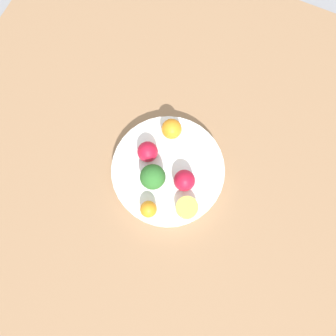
{
  "coord_description": "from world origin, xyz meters",
  "views": [
    {
      "loc": [
        -0.07,
        0.17,
        0.79
      ],
      "look_at": [
        0.0,
        0.0,
        0.06
      ],
      "focal_mm": 35.0,
      "sensor_mm": 36.0,
      "label": 1
    }
  ],
  "objects": [
    {
      "name": "apple_green",
      "position": [
        -0.05,
        0.01,
        0.08
      ],
      "size": [
        0.05,
        0.05,
        0.05
      ],
      "color": "#B7142D",
      "rests_on": "bowl"
    },
    {
      "name": "bowl",
      "position": [
        0.0,
        0.0,
        0.04
      ],
      "size": [
        0.26,
        0.26,
        0.03
      ],
      "color": "white",
      "rests_on": "table_surface"
    },
    {
      "name": "orange_back",
      "position": [
        0.0,
        0.1,
        0.07
      ],
      "size": [
        0.04,
        0.04,
        0.04
      ],
      "color": "orange",
      "rests_on": "bowl"
    },
    {
      "name": "table_surface",
      "position": [
        0.0,
        0.0,
        0.01
      ],
      "size": [
        1.2,
        1.2,
        0.02
      ],
      "color": "#936D4C",
      "rests_on": "ground_plane"
    },
    {
      "name": "ground_plane",
      "position": [
        0.0,
        0.0,
        0.0
      ],
      "size": [
        6.0,
        6.0,
        0.0
      ],
      "primitive_type": "plane",
      "color": "gray"
    },
    {
      "name": "broccoli",
      "position": [
        0.02,
        0.04,
        0.09
      ],
      "size": [
        0.06,
        0.06,
        0.07
      ],
      "color": "#99C17A",
      "rests_on": "bowl"
    },
    {
      "name": "apple_red",
      "position": [
        0.06,
        -0.01,
        0.08
      ],
      "size": [
        0.05,
        0.05,
        0.05
      ],
      "color": "#B7142D",
      "rests_on": "bowl"
    },
    {
      "name": "orange_front",
      "position": [
        0.03,
        -0.09,
        0.08
      ],
      "size": [
        0.05,
        0.05,
        0.05
      ],
      "color": "orange",
      "rests_on": "bowl"
    },
    {
      "name": "small_cup",
      "position": [
        -0.08,
        0.07,
        0.07
      ],
      "size": [
        0.05,
        0.05,
        0.02
      ],
      "color": "#F4CC4C",
      "rests_on": "bowl"
    }
  ]
}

